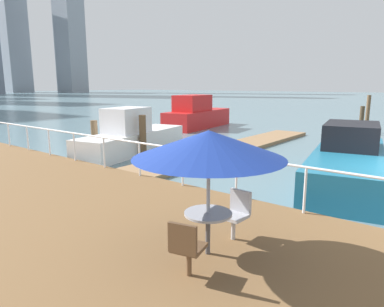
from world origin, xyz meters
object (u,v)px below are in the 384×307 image
(cafe_table_round, at_px, (208,217))
(cafe_chair_0, at_px, (237,211))
(moored_boat_1, at_px, (348,161))
(moored_boat_2, at_px, (197,115))
(cafe_chair_1, at_px, (186,245))
(moored_boat_0, at_px, (132,137))
(patio_umbrella, at_px, (209,144))

(cafe_table_round, height_order, cafe_chair_0, cafe_chair_0)
(moored_boat_1, bearing_deg, cafe_table_round, 178.07)
(moored_boat_2, relative_size, cafe_chair_1, 7.98)
(moored_boat_0, distance_m, cafe_chair_0, 11.03)
(moored_boat_0, height_order, moored_boat_1, moored_boat_0)
(moored_boat_1, relative_size, cafe_table_round, 9.46)
(patio_umbrella, xyz_separation_m, cafe_chair_1, (-0.83, -0.20, -1.36))
(moored_boat_1, distance_m, moored_boat_2, 15.70)
(cafe_chair_0, bearing_deg, cafe_table_round, 176.66)
(moored_boat_0, xyz_separation_m, cafe_chair_1, (-7.55, -9.48, 0.18))
(patio_umbrella, height_order, cafe_chair_1, patio_umbrella)
(moored_boat_2, bearing_deg, cafe_table_round, -142.12)
(moored_boat_0, bearing_deg, cafe_chair_1, -128.52)
(moored_boat_0, relative_size, patio_umbrella, 2.80)
(patio_umbrella, bearing_deg, moored_boat_2, 37.88)
(moored_boat_1, relative_size, cafe_chair_1, 8.41)
(moored_boat_1, relative_size, patio_umbrella, 3.05)
(cafe_table_round, xyz_separation_m, cafe_chair_0, (0.85, -0.05, -0.14))
(moored_boat_0, height_order, cafe_chair_0, moored_boat_0)
(moored_boat_2, relative_size, cafe_table_round, 8.98)
(moored_boat_0, distance_m, cafe_chair_1, 12.12)
(cafe_chair_1, bearing_deg, moored_boat_1, -0.43)
(moored_boat_1, height_order, patio_umbrella, patio_umbrella)
(patio_umbrella, relative_size, cafe_chair_0, 2.76)
(moored_boat_1, xyz_separation_m, cafe_table_round, (-7.79, 0.26, 0.36))
(cafe_chair_0, bearing_deg, patio_umbrella, 176.66)
(patio_umbrella, distance_m, cafe_chair_0, 1.60)
(patio_umbrella, bearing_deg, cafe_table_round, -90.00)
(moored_boat_0, bearing_deg, moored_boat_1, -83.61)
(moored_boat_0, bearing_deg, patio_umbrella, -125.90)
(moored_boat_0, xyz_separation_m, moored_boat_2, (9.76, 3.53, 0.20))
(moored_boat_2, distance_m, cafe_chair_0, 20.24)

